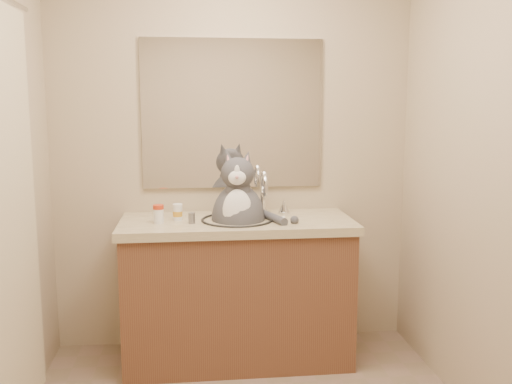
{
  "coord_description": "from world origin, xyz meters",
  "views": [
    {
      "loc": [
        -0.26,
        -2.26,
        1.53
      ],
      "look_at": [
        0.08,
        0.65,
        1.06
      ],
      "focal_mm": 40.0,
      "sensor_mm": 36.0,
      "label": 1
    }
  ],
  "objects_px": {
    "pill_bottle_orange": "(178,212)",
    "grey_canister": "(192,218)",
    "pill_bottle_redcap": "(159,214)",
    "cat": "(239,213)"
  },
  "relations": [
    {
      "from": "cat",
      "to": "pill_bottle_redcap",
      "type": "relative_size",
      "value": 5.95
    },
    {
      "from": "pill_bottle_orange",
      "to": "grey_canister",
      "type": "distance_m",
      "value": 0.12
    },
    {
      "from": "cat",
      "to": "pill_bottle_redcap",
      "type": "xyz_separation_m",
      "value": [
        -0.45,
        -0.03,
        0.01
      ]
    },
    {
      "from": "cat",
      "to": "pill_bottle_orange",
      "type": "bearing_deg",
      "value": -178.05
    },
    {
      "from": "pill_bottle_redcap",
      "to": "pill_bottle_orange",
      "type": "relative_size",
      "value": 1.09
    },
    {
      "from": "pill_bottle_redcap",
      "to": "pill_bottle_orange",
      "type": "height_order",
      "value": "pill_bottle_redcap"
    },
    {
      "from": "cat",
      "to": "pill_bottle_redcap",
      "type": "height_order",
      "value": "cat"
    },
    {
      "from": "cat",
      "to": "grey_canister",
      "type": "relative_size",
      "value": 10.29
    },
    {
      "from": "grey_canister",
      "to": "pill_bottle_orange",
      "type": "bearing_deg",
      "value": 130.17
    },
    {
      "from": "pill_bottle_redcap",
      "to": "grey_canister",
      "type": "bearing_deg",
      "value": -8.53
    }
  ]
}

